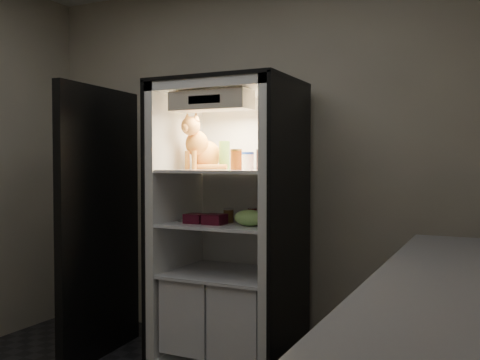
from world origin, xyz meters
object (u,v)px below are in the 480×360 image
object	(u,v)px
mayo_tub	(248,161)
berry_box_right	(215,219)
soda_can_c	(252,216)
grape_bag	(250,218)
refrigerator	(231,243)
condiment_jar	(229,215)
soda_can_b	(270,215)
salsa_jar	(236,159)
berry_box_left	(196,218)
pepper_jar	(270,153)
parmesan_shaker	(224,155)
soda_can_a	(263,212)
tabby_cat	(201,148)
cream_carton	(264,160)

from	to	relation	value
mayo_tub	berry_box_right	bearing A→B (deg)	-117.54
soda_can_c	grape_bag	distance (m)	0.06
refrigerator	condiment_jar	bearing A→B (deg)	-78.93
grape_bag	mayo_tub	bearing A→B (deg)	117.92
soda_can_b	salsa_jar	bearing A→B (deg)	-158.81
refrigerator	berry_box_left	world-z (taller)	refrigerator
pepper_jar	condiment_jar	xyz separation A→B (m)	(-0.26, -0.08, -0.41)
refrigerator	pepper_jar	world-z (taller)	refrigerator
parmesan_shaker	soda_can_c	world-z (taller)	parmesan_shaker
soda_can_a	berry_box_right	xyz separation A→B (m)	(-0.23, -0.26, -0.04)
tabby_cat	berry_box_left	world-z (taller)	tabby_cat
refrigerator	salsa_jar	size ratio (longest dim) A/B	14.16
grape_bag	berry_box_left	bearing A→B (deg)	-177.99
parmesan_shaker	soda_can_a	world-z (taller)	parmesan_shaker
mayo_tub	grape_bag	world-z (taller)	mayo_tub
grape_bag	tabby_cat	bearing A→B (deg)	160.86
soda_can_c	berry_box_right	distance (m)	0.25
soda_can_a	condiment_jar	xyz separation A→B (m)	(-0.19, -0.13, -0.02)
mayo_tub	soda_can_a	size ratio (longest dim) A/B	0.86
refrigerator	salsa_jar	xyz separation A→B (m)	(0.09, -0.11, 0.57)
cream_carton	berry_box_left	bearing A→B (deg)	-179.18
tabby_cat	berry_box_right	xyz separation A→B (m)	(0.19, -0.16, -0.46)
salsa_jar	pepper_jar	bearing A→B (deg)	36.30
pepper_jar	soda_can_c	distance (m)	0.43
soda_can_b	pepper_jar	bearing A→B (deg)	109.63
salsa_jar	soda_can_b	distance (m)	0.42
pepper_jar	soda_can_c	bearing A→B (deg)	-113.01
mayo_tub	soda_can_a	xyz separation A→B (m)	(0.10, 0.02, -0.34)
refrigerator	condiment_jar	size ratio (longest dim) A/B	20.06
soda_can_b	condiment_jar	size ratio (longest dim) A/B	1.29
condiment_jar	refrigerator	bearing A→B (deg)	101.07
soda_can_b	berry_box_left	size ratio (longest dim) A/B	0.98
parmesan_shaker	cream_carton	size ratio (longest dim) A/B	1.51
soda_can_c	grape_bag	bearing A→B (deg)	-80.91
parmesan_shaker	berry_box_left	size ratio (longest dim) A/B	1.55
berry_box_left	tabby_cat	bearing A→B (deg)	106.59
parmesan_shaker	pepper_jar	size ratio (longest dim) A/B	0.90
grape_bag	salsa_jar	bearing A→B (deg)	152.16
tabby_cat	soda_can_b	world-z (taller)	tabby_cat
cream_carton	soda_can_b	size ratio (longest dim) A/B	1.05
parmesan_shaker	condiment_jar	xyz separation A→B (m)	(0.07, -0.07, -0.40)
mayo_tub	soda_can_c	xyz separation A→B (m)	(0.11, -0.17, -0.35)
tabby_cat	parmesan_shaker	xyz separation A→B (m)	(0.16, 0.04, -0.05)
cream_carton	soda_can_a	world-z (taller)	cream_carton
tabby_cat	salsa_jar	distance (m)	0.33
pepper_jar	berry_box_left	size ratio (longest dim) A/B	1.73
berry_box_left	parmesan_shaker	bearing A→B (deg)	61.80
soda_can_c	berry_box_right	world-z (taller)	soda_can_c
cream_carton	condiment_jar	distance (m)	0.49
soda_can_b	soda_can_c	bearing A→B (deg)	-132.18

